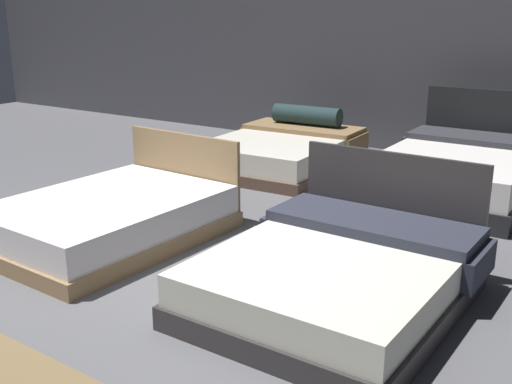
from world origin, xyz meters
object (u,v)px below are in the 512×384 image
(bed_2, at_px, (111,217))
(bed_4, at_px, (283,150))
(bed_3, at_px, (339,273))
(bed_5, at_px, (459,172))

(bed_2, relative_size, bed_4, 0.99)
(bed_3, height_order, bed_5, bed_5)
(bed_3, bearing_deg, bed_5, 91.92)
(bed_3, relative_size, bed_4, 0.93)
(bed_3, relative_size, bed_5, 0.90)
(bed_2, bearing_deg, bed_5, 57.17)
(bed_3, xyz_separation_m, bed_5, (-0.05, 3.04, 0.05))
(bed_3, xyz_separation_m, bed_4, (-2.30, 3.04, 0.01))
(bed_2, distance_m, bed_3, 2.23)
(bed_5, bearing_deg, bed_4, 179.62)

